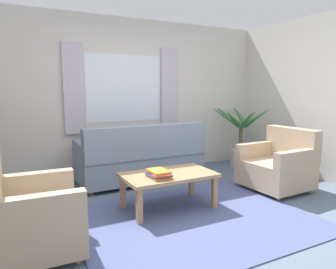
% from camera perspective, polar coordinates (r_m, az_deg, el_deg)
% --- Properties ---
extents(ground_plane, '(6.24, 6.24, 0.00)m').
position_cam_1_polar(ground_plane, '(3.63, 4.80, -15.21)').
color(ground_plane, slate).
extents(wall_back, '(5.32, 0.12, 2.60)m').
position_cam_1_polar(wall_back, '(5.37, -8.13, 6.69)').
color(wall_back, silver).
rests_on(wall_back, ground_plane).
extents(window_with_curtains, '(1.98, 0.07, 1.40)m').
position_cam_1_polar(window_with_curtains, '(5.29, -7.86, 8.29)').
color(window_with_curtains, white).
extents(area_rug, '(2.57, 2.05, 0.01)m').
position_cam_1_polar(area_rug, '(3.63, 4.80, -15.13)').
color(area_rug, '#4C5684').
rests_on(area_rug, ground_plane).
extents(couch, '(1.90, 0.82, 0.92)m').
position_cam_1_polar(couch, '(4.88, -4.85, -4.46)').
color(couch, gray).
rests_on(couch, ground_plane).
extents(armchair_left, '(0.86, 0.88, 0.88)m').
position_cam_1_polar(armchair_left, '(3.07, -24.61, -13.33)').
color(armchair_left, tan).
rests_on(armchair_left, ground_plane).
extents(armchair_right, '(0.85, 0.87, 0.88)m').
position_cam_1_polar(armchair_right, '(4.81, 19.50, -5.27)').
color(armchair_right, tan).
rests_on(armchair_right, ground_plane).
extents(coffee_table, '(1.10, 0.64, 0.44)m').
position_cam_1_polar(coffee_table, '(3.80, 0.10, -7.93)').
color(coffee_table, '#A87F56').
rests_on(coffee_table, ground_plane).
extents(book_stack_on_table, '(0.24, 0.35, 0.08)m').
position_cam_1_polar(book_stack_on_table, '(3.62, -1.70, -7.16)').
color(book_stack_on_table, gold).
rests_on(book_stack_on_table, coffee_table).
extents(potted_plant, '(0.99, 1.13, 1.18)m').
position_cam_1_polar(potted_plant, '(6.04, 12.85, -0.53)').
color(potted_plant, '#B7B2A8').
rests_on(potted_plant, ground_plane).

